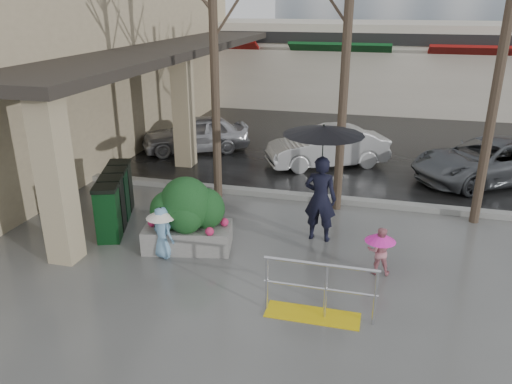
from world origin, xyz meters
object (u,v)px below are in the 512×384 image
at_px(news_boxes, 115,199).
at_px(car_b, 327,147).
at_px(child_pink, 380,247).
at_px(child_blue, 162,228).
at_px(woman, 322,169).
at_px(handrail, 317,297).
at_px(planter, 187,215).
at_px(car_c, 488,161).
at_px(tree_mideast, 510,7).
at_px(car_a, 195,134).

xyz_separation_m(news_boxes, car_b, (4.29, 5.74, -0.01)).
distance_m(child_pink, child_blue, 4.36).
bearing_deg(woman, handrail, 102.01).
relative_size(planter, car_c, 0.44).
relative_size(handrail, woman, 0.72).
relative_size(tree_mideast, car_c, 1.43).
relative_size(tree_mideast, woman, 2.47).
bearing_deg(car_b, planter, -45.34).
height_order(tree_mideast, car_c, tree_mideast).
distance_m(child_blue, car_a, 7.77).
distance_m(woman, child_blue, 3.56).
distance_m(handrail, car_a, 10.37).
xyz_separation_m(tree_mideast, car_a, (-8.66, 3.98, -4.23)).
height_order(woman, car_a, woman).
height_order(woman, child_blue, woman).
distance_m(handrail, woman, 3.22).
relative_size(child_pink, planter, 0.49).
relative_size(handrail, child_pink, 1.96).
relative_size(planter, car_a, 0.54).
height_order(planter, news_boxes, planter).
height_order(woman, child_pink, woman).
height_order(car_a, car_b, same).
distance_m(handrail, planter, 3.55).
distance_m(woman, child_pink, 2.09).
bearing_deg(car_a, child_blue, -11.91).
distance_m(child_pink, planter, 3.99).
bearing_deg(news_boxes, woman, -14.66).
distance_m(child_pink, news_boxes, 6.15).
height_order(child_pink, child_blue, child_blue).
bearing_deg(handrail, car_a, 122.18).
bearing_deg(woman, car_b, -79.95).
relative_size(woman, news_boxes, 1.13).
bearing_deg(car_b, child_blue, -46.72).
bearing_deg(planter, car_c, 41.76).
bearing_deg(news_boxes, car_a, 74.12).
height_order(handrail, child_blue, child_blue).
bearing_deg(car_a, car_b, 55.95).
distance_m(child_pink, car_a, 9.57).
bearing_deg(woman, planter, 27.62).
distance_m(handrail, tree_mideast, 7.28).
height_order(child_blue, news_boxes, news_boxes).
distance_m(child_blue, news_boxes, 2.14).
bearing_deg(car_a, woman, 13.48).
xyz_separation_m(planter, car_b, (2.17, 6.46, -0.14)).
relative_size(news_boxes, car_a, 0.63).
bearing_deg(news_boxes, car_c, 11.73).
bearing_deg(child_blue, car_a, -47.93).
relative_size(handrail, news_boxes, 0.82).
height_order(tree_mideast, planter, tree_mideast).
bearing_deg(woman, car_c, -125.21).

